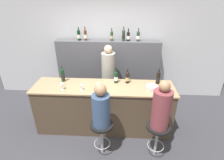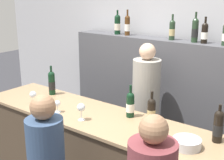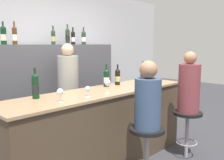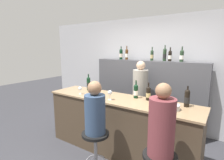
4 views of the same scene
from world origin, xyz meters
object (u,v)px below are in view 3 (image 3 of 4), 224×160
at_px(wine_bottle_counter_3, 143,72).
at_px(guest_seated_right, 189,86).
at_px(wine_bottle_backbar_0, 3,35).
at_px(wine_bottle_backbar_3, 68,36).
at_px(wine_bottle_backbar_4, 73,38).
at_px(bartender, 69,100).
at_px(wine_bottle_backbar_2, 53,37).
at_px(bar_stool_right, 187,121).
at_px(wine_bottle_counter_0, 35,86).
at_px(wine_bottle_backbar_5, 84,38).
at_px(wine_bottle_counter_1, 106,78).
at_px(wine_bottle_backbar_1, 15,35).
at_px(guest_seated_left, 148,99).
at_px(wine_glass_0, 60,92).
at_px(metal_bowl, 149,81).
at_px(wine_glass_2, 108,83).
at_px(bar_stool_left, 147,140).
at_px(wine_glass_1, 88,89).
at_px(wine_bottle_counter_2, 118,77).

bearing_deg(wine_bottle_counter_3, guest_seated_right, -96.17).
distance_m(wine_bottle_backbar_0, wine_bottle_backbar_3, 1.09).
bearing_deg(guest_seated_right, wine_bottle_backbar_0, 130.92).
relative_size(wine_bottle_backbar_4, bartender, 0.18).
distance_m(wine_bottle_backbar_2, bar_stool_right, 2.46).
height_order(wine_bottle_counter_0, wine_bottle_backbar_5, wine_bottle_backbar_5).
height_order(wine_bottle_counter_0, wine_bottle_counter_1, wine_bottle_counter_0).
xyz_separation_m(wine_bottle_backbar_1, guest_seated_right, (1.54, -1.96, -0.70)).
relative_size(guest_seated_left, bar_stool_right, 1.15).
height_order(wine_glass_0, bar_stool_right, wine_glass_0).
relative_size(wine_bottle_backbar_1, wine_bottle_backbar_5, 1.06).
distance_m(wine_glass_0, bartender, 1.31).
bearing_deg(wine_glass_0, wine_bottle_backbar_3, 51.44).
height_order(wine_bottle_backbar_2, metal_bowl, wine_bottle_backbar_2).
bearing_deg(wine_bottle_counter_1, guest_seated_right, -49.53).
xyz_separation_m(wine_bottle_backbar_1, wine_bottle_backbar_4, (1.05, 0.00, -0.02)).
bearing_deg(bar_stool_right, wine_glass_2, 153.46).
bearing_deg(bar_stool_left, wine_bottle_backbar_4, 76.67).
bearing_deg(wine_glass_1, bartender, 66.04).
distance_m(wine_bottle_backbar_2, guest_seated_right, 2.26).
bearing_deg(bartender, guest_seated_left, -90.35).
bearing_deg(wine_bottle_counter_0, bar_stool_right, -25.43).
height_order(wine_glass_0, guest_seated_left, guest_seated_left).
height_order(wine_bottle_counter_3, bar_stool_left, wine_bottle_counter_3).
bearing_deg(bar_stool_left, bar_stool_right, 0.00).
height_order(wine_bottle_counter_2, wine_bottle_backbar_5, wine_bottle_backbar_5).
distance_m(wine_bottle_backbar_0, bar_stool_right, 2.86).
distance_m(wine_bottle_backbar_0, wine_glass_1, 1.60).
relative_size(wine_glass_1, guest_seated_left, 0.16).
xyz_separation_m(wine_bottle_backbar_0, wine_bottle_backbar_4, (1.21, -0.00, -0.01)).
distance_m(wine_glass_1, guest_seated_right, 1.48).
bearing_deg(guest_seated_right, wine_bottle_backbar_3, 107.19).
xyz_separation_m(wine_bottle_backbar_2, guest_seated_right, (0.89, -1.96, -0.69)).
bearing_deg(metal_bowl, wine_bottle_counter_0, 172.36).
distance_m(wine_bottle_backbar_4, guest_seated_left, 2.14).
distance_m(wine_bottle_backbar_2, wine_glass_1, 1.63).
xyz_separation_m(wine_bottle_backbar_1, wine_bottle_backbar_2, (0.65, 0.00, -0.01)).
bearing_deg(wine_bottle_counter_3, bartender, 148.94).
distance_m(wine_bottle_counter_0, wine_bottle_counter_2, 1.32).
relative_size(wine_bottle_counter_1, metal_bowl, 1.43).
bearing_deg(wine_bottle_counter_1, wine_bottle_backbar_0, 131.28).
bearing_deg(wine_glass_1, wine_bottle_backbar_4, 58.22).
relative_size(wine_bottle_counter_3, wine_glass_0, 2.18).
relative_size(wine_bottle_counter_2, wine_glass_2, 1.82).
bearing_deg(wine_glass_1, wine_bottle_counter_0, 143.04).
bearing_deg(wine_bottle_counter_0, bartender, 35.26).
bearing_deg(wine_bottle_backbar_5, bar_stool_right, -82.60).
distance_m(wine_bottle_counter_3, wine_bottle_backbar_0, 2.18).
relative_size(wine_bottle_backbar_1, wine_glass_2, 2.01).
bearing_deg(guest_seated_right, wine_glass_0, 163.15).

